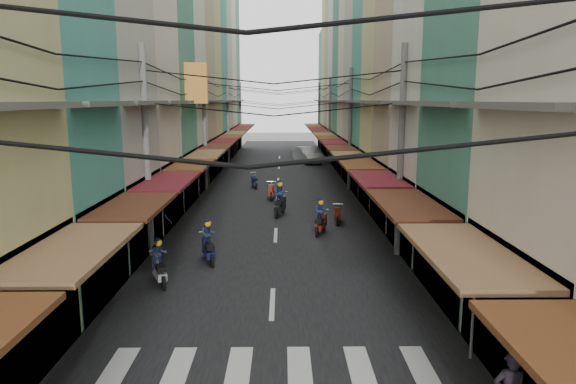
{
  "coord_description": "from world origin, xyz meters",
  "views": [
    {
      "loc": [
        0.31,
        -16.71,
        6.12
      ],
      "look_at": [
        0.56,
        5.34,
        2.14
      ],
      "focal_mm": 32.0,
      "sensor_mm": 36.0,
      "label": 1
    }
  ],
  "objects": [
    {
      "name": "ground",
      "position": [
        0.0,
        0.0,
        0.0
      ],
      "size": [
        160.0,
        160.0,
        0.0
      ],
      "primitive_type": "plane",
      "color": "#605F5B",
      "rests_on": "ground"
    },
    {
      "name": "road",
      "position": [
        0.0,
        20.0,
        0.01
      ],
      "size": [
        10.0,
        80.0,
        0.02
      ],
      "primitive_type": "cube",
      "color": "black",
      "rests_on": "ground"
    },
    {
      "name": "sidewalk_left",
      "position": [
        -6.5,
        20.0,
        0.03
      ],
      "size": [
        3.0,
        80.0,
        0.06
      ],
      "primitive_type": "cube",
      "color": "gray",
      "rests_on": "ground"
    },
    {
      "name": "sidewalk_right",
      "position": [
        6.5,
        20.0,
        0.03
      ],
      "size": [
        3.0,
        80.0,
        0.06
      ],
      "primitive_type": "cube",
      "color": "gray",
      "rests_on": "ground"
    },
    {
      "name": "crosswalk",
      "position": [
        -0.0,
        -6.0,
        0.03
      ],
      "size": [
        7.55,
        2.4,
        0.01
      ],
      "color": "silver",
      "rests_on": "ground"
    },
    {
      "name": "building_row_left",
      "position": [
        -7.92,
        16.56,
        9.78
      ],
      "size": [
        7.8,
        67.67,
        23.7
      ],
      "color": "silver",
      "rests_on": "ground"
    },
    {
      "name": "building_row_right",
      "position": [
        7.92,
        16.45,
        9.41
      ],
      "size": [
        7.8,
        68.98,
        22.59
      ],
      "color": "teal",
      "rests_on": "ground"
    },
    {
      "name": "utility_poles",
      "position": [
        0.0,
        15.01,
        6.59
      ],
      "size": [
        10.2,
        66.13,
        8.2
      ],
      "color": "gray",
      "rests_on": "ground"
    },
    {
      "name": "white_car",
      "position": [
        2.78,
        33.11,
        0.0
      ],
      "size": [
        5.98,
        3.7,
        1.97
      ],
      "primitive_type": "imported",
      "rotation": [
        0.0,
        0.0,
        0.29
      ],
      "color": "silver",
      "rests_on": "ground"
    },
    {
      "name": "bicycle",
      "position": [
        7.24,
        -3.0,
        0.0
      ],
      "size": [
        1.51,
        0.7,
        1.0
      ],
      "primitive_type": "imported",
      "rotation": [
        0.0,
        0.0,
        1.46
      ],
      "color": "black",
      "rests_on": "ground"
    },
    {
      "name": "moving_scooters",
      "position": [
        -0.48,
        7.65,
        0.52
      ],
      "size": [
        7.29,
        20.66,
        1.91
      ],
      "color": "black",
      "rests_on": "ground"
    },
    {
      "name": "parked_scooters",
      "position": [
        3.66,
        -4.71,
        0.48
      ],
      "size": [
        13.16,
        15.04,
        1.01
      ],
      "color": "black",
      "rests_on": "ground"
    },
    {
      "name": "pedestrians",
      "position": [
        -4.15,
        2.89,
        1.01
      ],
      "size": [
        12.05,
        26.82,
        2.21
      ],
      "color": "black",
      "rests_on": "ground"
    },
    {
      "name": "market_umbrella",
      "position": [
        5.53,
        -4.68,
        1.88
      ],
      "size": [
        2.02,
        2.02,
        2.13
      ],
      "color": "#B2B2B7",
      "rests_on": "ground"
    },
    {
      "name": "traffic_sign",
      "position": [
        4.78,
        -5.41,
        1.86
      ],
      "size": [
        0.1,
        0.57,
        2.6
      ],
      "color": "gray",
      "rests_on": "ground"
    }
  ]
}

